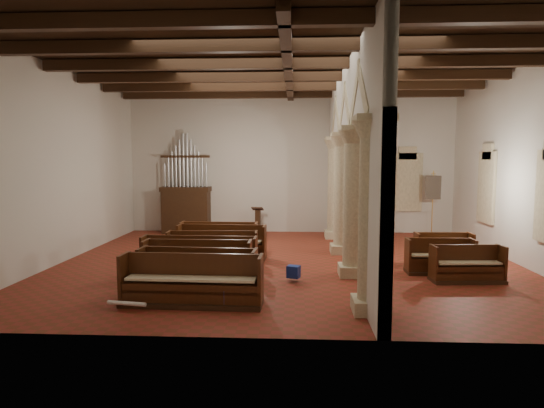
{
  "coord_description": "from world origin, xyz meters",
  "views": [
    {
      "loc": [
        0.22,
        -13.82,
        3.19
      ],
      "look_at": [
        -0.52,
        0.5,
        1.77
      ],
      "focal_mm": 30.0,
      "sensor_mm": 36.0,
      "label": 1
    }
  ],
  "objects": [
    {
      "name": "nave_pew_2",
      "position": [
        -2.29,
        -2.45,
        0.37
      ],
      "size": [
        2.78,
        0.75,
        1.11
      ],
      "rotation": [
        0.0,
        0.0,
        0.0
      ],
      "color": "#321E10",
      "rests_on": "floor"
    },
    {
      "name": "nave_pew_6",
      "position": [
        -2.4,
        1.48,
        0.34
      ],
      "size": [
        2.64,
        0.71,
        1.03
      ],
      "rotation": [
        0.0,
        0.0,
        -0.01
      ],
      "color": "#321E10",
      "rests_on": "floor"
    },
    {
      "name": "hymnal_box_b",
      "position": [
        0.18,
        -2.16,
        0.26
      ],
      "size": [
        0.38,
        0.35,
        0.32
      ],
      "primitive_type": "cube",
      "rotation": [
        0.0,
        0.0,
        -0.35
      ],
      "color": "navy",
      "rests_on": "floor"
    },
    {
      "name": "hymnal_box_c",
      "position": [
        -1.36,
        -0.26,
        0.28
      ],
      "size": [
        0.43,
        0.39,
        0.36
      ],
      "primitive_type": "cube",
      "rotation": [
        0.0,
        0.0,
        -0.34
      ],
      "color": "#162C97",
      "rests_on": "floor"
    },
    {
      "name": "lectern",
      "position": [
        -1.38,
        5.49,
        0.48
      ],
      "size": [
        0.52,
        0.53,
        1.17
      ],
      "rotation": [
        0.0,
        0.0,
        -0.15
      ],
      "color": "#391F12",
      "rests_on": "floor"
    },
    {
      "name": "dossal_curtain",
      "position": [
        3.5,
        5.92,
        1.17
      ],
      "size": [
        1.8,
        0.07,
        2.17
      ],
      "color": "#9F1711",
      "rests_on": "floor"
    },
    {
      "name": "window_right_b",
      "position": [
        6.98,
        2.5,
        2.2
      ],
      "size": [
        0.03,
        1.0,
        2.2
      ],
      "primitive_type": "cube",
      "color": "#2D6652",
      "rests_on": "wall_right"
    },
    {
      "name": "nave_pew_3",
      "position": [
        -2.46,
        -1.46,
        0.34
      ],
      "size": [
        3.23,
        0.77,
        1.04
      ],
      "rotation": [
        0.0,
        0.0,
        -0.02
      ],
      "color": "#321E10",
      "rests_on": "floor"
    },
    {
      "name": "tube_heater_b",
      "position": [
        -3.16,
        -3.39,
        0.16
      ],
      "size": [
        1.07,
        0.12,
        0.11
      ],
      "primitive_type": "cylinder",
      "rotation": [
        0.0,
        1.57,
        -0.01
      ],
      "color": "white",
      "rests_on": "floor"
    },
    {
      "name": "nave_pew_4",
      "position": [
        -2.29,
        -0.35,
        0.33
      ],
      "size": [
        2.76,
        0.8,
        1.01
      ],
      "rotation": [
        0.0,
        0.0,
        0.05
      ],
      "color": "#321E10",
      "rests_on": "floor"
    },
    {
      "name": "ceiling_beams",
      "position": [
        0.0,
        0.0,
        5.82
      ],
      "size": [
        13.8,
        11.8,
        0.3
      ],
      "primitive_type": null,
      "color": "#321E10",
      "rests_on": "wall_back"
    },
    {
      "name": "aisle_pew_2",
      "position": [
        4.72,
        -0.03,
        0.33
      ],
      "size": [
        1.71,
        0.7,
        0.97
      ],
      "rotation": [
        0.0,
        0.0,
        0.03
      ],
      "color": "#321E10",
      "rests_on": "floor"
    },
    {
      "name": "tube_heater_a",
      "position": [
        -3.33,
        -4.67,
        0.16
      ],
      "size": [
        0.87,
        0.23,
        0.09
      ],
      "primitive_type": "cylinder",
      "rotation": [
        0.0,
        1.57,
        -0.16
      ],
      "color": "white",
      "rests_on": "floor"
    },
    {
      "name": "aisle_pew_0",
      "position": [
        4.7,
        -1.98,
        0.32
      ],
      "size": [
        1.89,
        0.76,
        0.96
      ],
      "rotation": [
        0.0,
        0.0,
        0.07
      ],
      "color": "#321E10",
      "rests_on": "floor"
    },
    {
      "name": "nave_pew_1",
      "position": [
        -2.06,
        -3.51,
        0.37
      ],
      "size": [
        2.81,
        0.9,
        1.11
      ],
      "rotation": [
        0.0,
        0.0,
        -0.06
      ],
      "color": "#321E10",
      "rests_on": "floor"
    },
    {
      "name": "pipe_organ",
      "position": [
        -4.5,
        5.5,
        1.37
      ],
      "size": [
        2.1,
        0.85,
        4.4
      ],
      "color": "#321E10",
      "rests_on": "floor"
    },
    {
      "name": "wall_front",
      "position": [
        0.0,
        -6.0,
        3.0
      ],
      "size": [
        14.0,
        0.02,
        6.0
      ],
      "primitive_type": "cube",
      "color": "beige",
      "rests_on": "floor"
    },
    {
      "name": "ceiling",
      "position": [
        0.0,
        0.0,
        6.0
      ],
      "size": [
        14.0,
        14.0,
        0.0
      ],
      "primitive_type": "plane",
      "rotation": [
        3.14,
        0.0,
        0.0
      ],
      "color": "black",
      "rests_on": "wall_back"
    },
    {
      "name": "floor",
      "position": [
        0.0,
        0.0,
        0.0
      ],
      "size": [
        14.0,
        14.0,
        0.0
      ],
      "primitive_type": "plane",
      "color": "maroon",
      "rests_on": "ground"
    },
    {
      "name": "hymnal_box_a",
      "position": [
        -1.4,
        -4.34,
        0.26
      ],
      "size": [
        0.37,
        0.32,
        0.31
      ],
      "primitive_type": "cube",
      "rotation": [
        0.0,
        0.0,
        -0.26
      ],
      "color": "navy",
      "rests_on": "floor"
    },
    {
      "name": "nave_pew_5",
      "position": [
        -2.13,
        0.44,
        0.36
      ],
      "size": [
        2.86,
        0.86,
        1.09
      ],
      "rotation": [
        0.0,
        0.0,
        -0.05
      ],
      "color": "#321E10",
      "rests_on": "floor"
    },
    {
      "name": "wall_back",
      "position": [
        0.0,
        6.0,
        3.0
      ],
      "size": [
        14.0,
        0.02,
        6.0
      ],
      "primitive_type": "cube",
      "color": "beige",
      "rests_on": "floor"
    },
    {
      "name": "wall_right",
      "position": [
        7.0,
        0.0,
        3.0
      ],
      "size": [
        0.02,
        12.0,
        6.0
      ],
      "primitive_type": "cube",
      "color": "beige",
      "rests_on": "floor"
    },
    {
      "name": "processional_banner",
      "position": [
        5.83,
        4.96,
        0.84
      ],
      "size": [
        0.62,
        0.79,
        2.72
      ],
      "rotation": [
        0.0,
        0.0,
        -0.09
      ],
      "color": "#321E10",
      "rests_on": "floor"
    },
    {
      "name": "wall_left",
      "position": [
        -7.0,
        0.0,
        3.0
      ],
      "size": [
        0.02,
        12.0,
        6.0
      ],
      "primitive_type": "cube",
      "color": "beige",
      "rests_on": "floor"
    },
    {
      "name": "window_back",
      "position": [
        5.0,
        5.98,
        2.2
      ],
      "size": [
        1.0,
        0.03,
        2.2
      ],
      "primitive_type": "cube",
      "color": "#2D6652",
      "rests_on": "wall_back"
    },
    {
      "name": "aisle_pew_1",
      "position": [
        4.27,
        -1.13,
        0.33
      ],
      "size": [
        1.86,
        0.66,
        0.98
      ],
      "rotation": [
        0.0,
        0.0,
        0.0
      ],
      "color": "#321E10",
      "rests_on": "floor"
    },
    {
      "name": "nave_pew_0",
      "position": [
        -2.04,
        -4.21,
        0.37
      ],
      "size": [
        3.12,
        0.83,
        1.12
      ],
      "rotation": [
        0.0,
        0.0,
        -0.03
      ],
      "color": "#321E10",
      "rests_on": "floor"
    },
    {
      "name": "arcade",
      "position": [
        1.8,
        0.0,
        3.56
      ],
      "size": [
        0.9,
        11.9,
        6.0
      ],
      "color": "beige",
      "rests_on": "floor"
    }
  ]
}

